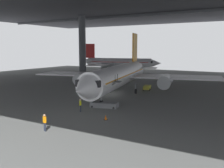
{
  "coord_description": "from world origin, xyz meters",
  "views": [
    {
      "loc": [
        24.25,
        -39.03,
        8.01
      ],
      "look_at": [
        3.92,
        -4.43,
        2.51
      ],
      "focal_mm": 41.94,
      "sensor_mm": 36.0,
      "label": 1
    }
  ],
  "objects_px": {
    "crew_worker_by_stairs": "(80,104)",
    "airplane_distant": "(117,63)",
    "boarding_stairs": "(105,102)",
    "airplane_main": "(120,75)",
    "crew_worker_near_nose": "(45,121)",
    "traffic_cone_orange": "(106,117)",
    "baggage_tug": "(147,87)"
  },
  "relations": [
    {
      "from": "crew_worker_by_stairs",
      "to": "baggage_tug",
      "type": "relative_size",
      "value": 0.71
    },
    {
      "from": "crew_worker_near_nose",
      "to": "baggage_tug",
      "type": "height_order",
      "value": "crew_worker_near_nose"
    },
    {
      "from": "airplane_main",
      "to": "boarding_stairs",
      "type": "distance_m",
      "value": 10.15
    },
    {
      "from": "airplane_distant",
      "to": "traffic_cone_orange",
      "type": "bearing_deg",
      "value": -61.96
    },
    {
      "from": "airplane_main",
      "to": "traffic_cone_orange",
      "type": "height_order",
      "value": "airplane_main"
    },
    {
      "from": "traffic_cone_orange",
      "to": "airplane_main",
      "type": "bearing_deg",
      "value": 113.12
    },
    {
      "from": "boarding_stairs",
      "to": "airplane_main",
      "type": "bearing_deg",
      "value": 106.77
    },
    {
      "from": "crew_worker_near_nose",
      "to": "crew_worker_by_stairs",
      "type": "height_order",
      "value": "crew_worker_near_nose"
    },
    {
      "from": "airplane_distant",
      "to": "crew_worker_by_stairs",
      "type": "bearing_deg",
      "value": -65.34
    },
    {
      "from": "boarding_stairs",
      "to": "traffic_cone_orange",
      "type": "xyz_separation_m",
      "value": [
        3.46,
        -5.35,
        -0.43
      ]
    },
    {
      "from": "airplane_main",
      "to": "airplane_distant",
      "type": "relative_size",
      "value": 1.19
    },
    {
      "from": "airplane_distant",
      "to": "crew_worker_near_nose",
      "type": "bearing_deg",
      "value": -66.85
    },
    {
      "from": "airplane_main",
      "to": "baggage_tug",
      "type": "bearing_deg",
      "value": 74.36
    },
    {
      "from": "crew_worker_near_nose",
      "to": "traffic_cone_orange",
      "type": "distance_m",
      "value": 7.09
    },
    {
      "from": "airplane_main",
      "to": "airplane_distant",
      "type": "bearing_deg",
      "value": 119.77
    },
    {
      "from": "boarding_stairs",
      "to": "airplane_distant",
      "type": "height_order",
      "value": "airplane_distant"
    },
    {
      "from": "baggage_tug",
      "to": "crew_worker_by_stairs",
      "type": "bearing_deg",
      "value": -91.32
    },
    {
      "from": "airplane_main",
      "to": "baggage_tug",
      "type": "height_order",
      "value": "airplane_main"
    },
    {
      "from": "boarding_stairs",
      "to": "airplane_distant",
      "type": "bearing_deg",
      "value": 117.49
    },
    {
      "from": "airplane_main",
      "to": "traffic_cone_orange",
      "type": "distance_m",
      "value": 16.32
    },
    {
      "from": "crew_worker_by_stairs",
      "to": "airplane_distant",
      "type": "distance_m",
      "value": 58.27
    },
    {
      "from": "boarding_stairs",
      "to": "crew_worker_by_stairs",
      "type": "height_order",
      "value": "boarding_stairs"
    },
    {
      "from": "airplane_distant",
      "to": "baggage_tug",
      "type": "distance_m",
      "value": 40.91
    },
    {
      "from": "airplane_main",
      "to": "crew_worker_by_stairs",
      "type": "relative_size",
      "value": 20.55
    },
    {
      "from": "traffic_cone_orange",
      "to": "baggage_tug",
      "type": "bearing_deg",
      "value": 100.93
    },
    {
      "from": "crew_worker_near_nose",
      "to": "airplane_distant",
      "type": "distance_m",
      "value": 66.23
    },
    {
      "from": "crew_worker_near_nose",
      "to": "crew_worker_by_stairs",
      "type": "relative_size",
      "value": 1.0
    },
    {
      "from": "crew_worker_by_stairs",
      "to": "airplane_distant",
      "type": "bearing_deg",
      "value": 114.66
    },
    {
      "from": "baggage_tug",
      "to": "boarding_stairs",
      "type": "bearing_deg",
      "value": -87.29
    },
    {
      "from": "crew_worker_near_nose",
      "to": "traffic_cone_orange",
      "type": "xyz_separation_m",
      "value": [
        3.0,
        6.39,
        -0.68
      ]
    },
    {
      "from": "boarding_stairs",
      "to": "crew_worker_near_nose",
      "type": "bearing_deg",
      "value": -87.73
    },
    {
      "from": "crew_worker_near_nose",
      "to": "crew_worker_by_stairs",
      "type": "distance_m",
      "value": 8.13
    }
  ]
}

